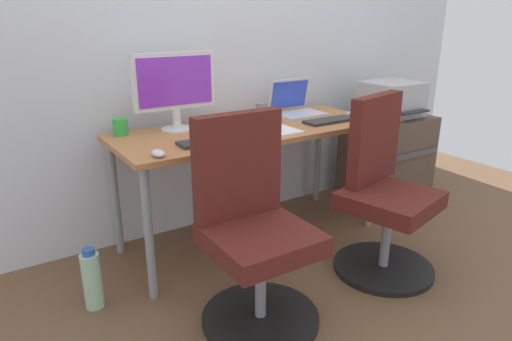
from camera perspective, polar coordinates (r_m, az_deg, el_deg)
name	(u,v)px	position (r m, az deg, el deg)	size (l,w,h in m)	color
ground_plane	(252,238)	(2.90, -0.54, -8.42)	(5.28, 5.28, 0.00)	brown
back_wall	(216,21)	(2.92, -5.03, 18.19)	(4.40, 0.04, 2.60)	silver
desk	(251,139)	(2.67, -0.58, 4.00)	(1.60, 0.64, 0.71)	#B77542
office_chair_left	(253,232)	(2.03, -0.41, -7.77)	(0.54, 0.54, 0.94)	black
office_chair_right	(383,195)	(2.53, 15.64, -2.93)	(0.54, 0.54, 0.94)	black
side_cabinet	(386,159)	(3.50, 15.99, 1.44)	(0.52, 0.50, 0.65)	brown
printer	(392,99)	(3.40, 16.68, 8.58)	(0.38, 0.40, 0.24)	#B7B7B7
water_bottle_on_floor	(92,280)	(2.35, -19.88, -12.75)	(0.09, 0.09, 0.31)	#A5D8B2
desktop_monitor	(175,86)	(2.58, -10.14, 10.40)	(0.48, 0.18, 0.43)	silver
open_laptop	(296,106)	(3.01, 5.01, 8.04)	(0.31, 0.26, 0.23)	silver
keyboard_by_monitor	(211,141)	(2.34, -5.70, 3.72)	(0.34, 0.12, 0.02)	#2D2D2D
keyboard_by_laptop	(330,121)	(2.83, 9.25, 6.21)	(0.34, 0.12, 0.02)	#2D2D2D
mouse_by_monitor	(352,114)	(3.01, 11.90, 6.93)	(0.06, 0.10, 0.03)	#B7B7B7
mouse_by_laptop	(158,153)	(2.15, -12.17, 2.14)	(0.06, 0.10, 0.03)	silver
coffee_mug	(121,127)	(2.58, -16.63, 5.27)	(0.08, 0.08, 0.09)	green
pen_cup	(262,111)	(2.85, 0.70, 7.44)	(0.07, 0.07, 0.10)	slate
paper_pile	(274,129)	(2.58, 2.25, 5.16)	(0.21, 0.30, 0.01)	white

